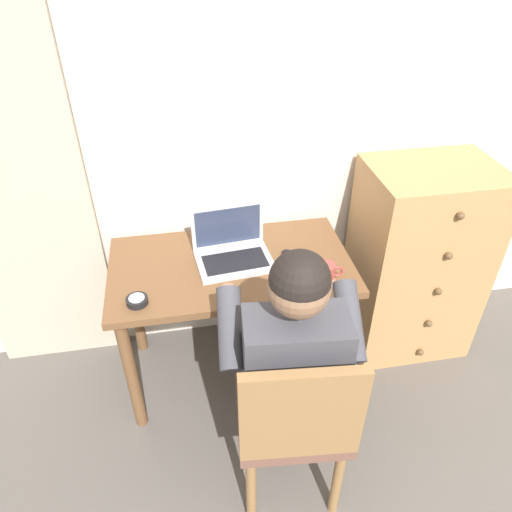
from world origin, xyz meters
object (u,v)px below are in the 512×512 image
Objects in this scene: desk at (231,282)px; computer_mouse at (290,255)px; chair at (294,420)px; coffee_mug at (326,273)px; laptop at (232,249)px; desk_clock at (137,301)px; dresser at (416,262)px; person_seated at (289,349)px.

computer_mouse is (0.28, -0.01, 0.13)m from desk.
chair is 0.62m from coffee_mug.
desk is 3.06× the size of laptop.
desk_clock is (-0.43, -0.24, -0.04)m from laptop.
computer_mouse is (-0.71, -0.10, 0.20)m from dresser.
coffee_mug is (0.25, 0.51, 0.26)m from chair.
chair reaches higher than desk_clock.
desk is at bearing 155.43° from computer_mouse.
chair is 8.97× the size of computer_mouse.
laptop is 3.62× the size of computer_mouse.
person_seated reaches higher than desk_clock.
desk_clock is at bearing 173.13° from computer_mouse.
dresser is 1.19× the size of chair.
desk is 0.48m from desk_clock.
dresser is at bearing 11.67° from desk_clock.
laptop reaches higher than chair.
person_seated is at bearing -143.64° from dresser.
coffee_mug is at bearing -0.40° from desk_clock.
computer_mouse is at bearing -172.27° from dresser.
computer_mouse is at bearing 76.25° from person_seated.
computer_mouse is (0.14, 0.70, 0.23)m from chair.
computer_mouse is 0.83× the size of coffee_mug.
laptop is at bearing -177.25° from dresser.
laptop reaches higher than coffee_mug.
laptop reaches higher than computer_mouse.
chair is at bearing -81.02° from laptop.
dresser reaches higher than desk.
coffee_mug is (0.37, -0.25, -0.00)m from laptop.
desk_clock is at bearing 179.60° from coffee_mug.
desk is at bearing 105.70° from person_seated.
desk is at bearing -175.00° from dresser.
computer_mouse is at bearing 15.60° from desk_clock.
desk_clock is (-0.55, 0.51, 0.23)m from chair.
person_seated is 12.15× the size of computer_mouse.
dresser reaches higher than laptop.
desk_clock is (-0.57, 0.33, 0.05)m from person_seated.
coffee_mug is at bearing -33.71° from laptop.
desk is 9.23× the size of coffee_mug.
coffee_mug is at bearing -153.81° from dresser.
computer_mouse reaches higher than desk_clock.
dresser is (0.99, 0.09, -0.07)m from desk.
laptop is 0.45m from coffee_mug.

